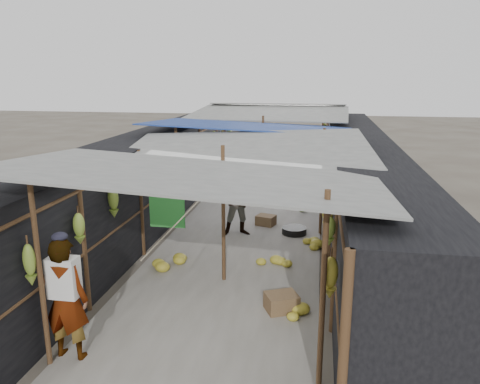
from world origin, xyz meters
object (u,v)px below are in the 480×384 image
Objects in this scene: shopper_blue at (240,200)px; vendor_seated at (291,174)px; black_basin at (294,231)px; vendor_elderly at (66,299)px; crate_near at (282,303)px.

shopper_blue is 2.07× the size of vendor_seated.
vendor_elderly is (-2.78, -5.64, 0.79)m from black_basin.
vendor_elderly is 10.96m from vendor_seated.
vendor_elderly is 1.00× the size of shopper_blue.
vendor_seated is (-0.42, 8.91, 0.27)m from crate_near.
crate_near is at bearing -85.51° from shopper_blue.
shopper_blue is 5.40m from vendor_seated.
shopper_blue reaches higher than black_basin.
shopper_blue is at bearing -35.23° from vendor_seated.
black_basin is 6.34m from vendor_elderly.
vendor_elderly is at bearing -172.43° from crate_near.
shopper_blue is (1.47, 5.38, 0.00)m from vendor_elderly.
black_basin is at bearing -113.40° from vendor_elderly.
black_basin is at bearing -4.00° from shopper_blue.
crate_near is at bearing -89.88° from black_basin.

